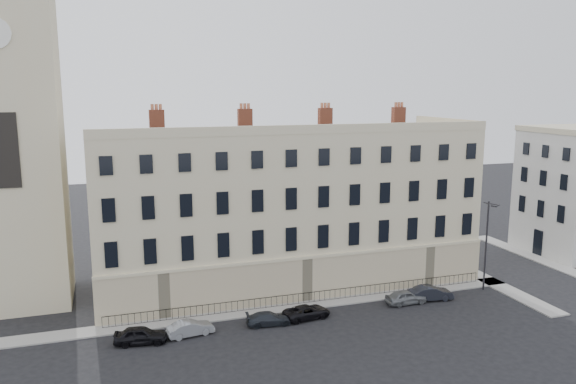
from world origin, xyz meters
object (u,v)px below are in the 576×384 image
(car_b, at_px, (190,328))
(car_e, at_px, (406,297))
(car_c, at_px, (269,319))
(car_d, at_px, (307,312))
(car_a, at_px, (141,335))
(car_f, at_px, (431,293))
(streetlamp, at_px, (487,241))

(car_b, bearing_deg, car_e, -97.04)
(car_c, relative_size, car_d, 0.92)
(car_a, distance_m, car_b, 3.76)
(car_b, relative_size, car_c, 0.98)
(car_a, relative_size, car_b, 1.08)
(car_f, relative_size, streetlamp, 0.46)
(car_a, xyz_separation_m, car_f, (25.48, 0.91, -0.01))
(car_d, relative_size, car_f, 1.00)
(car_b, xyz_separation_m, streetlamp, (27.96, 1.34, 4.17))
(streetlamp, bearing_deg, car_a, 162.74)
(car_f, bearing_deg, streetlamp, -76.34)
(car_e, bearing_deg, streetlamp, -85.71)
(car_c, relative_size, car_f, 0.92)
(car_a, relative_size, car_d, 0.98)
(car_b, relative_size, car_e, 0.97)
(car_d, bearing_deg, streetlamp, -94.05)
(car_b, height_order, car_c, car_b)
(car_e, bearing_deg, car_d, 90.83)
(car_b, distance_m, streetlamp, 28.30)
(car_c, distance_m, car_e, 12.85)
(car_d, bearing_deg, car_e, -95.73)
(car_e, bearing_deg, car_c, 91.70)
(car_e, bearing_deg, car_a, 91.31)
(car_b, height_order, car_e, car_e)
(car_e, relative_size, streetlamp, 0.43)
(car_a, relative_size, car_f, 0.98)
(car_a, distance_m, car_c, 10.07)
(car_a, xyz_separation_m, car_c, (10.06, 0.27, -0.13))
(car_a, height_order, car_e, car_a)
(car_a, bearing_deg, car_b, -77.45)
(car_a, distance_m, car_e, 22.91)
(car_c, xyz_separation_m, car_d, (3.40, 0.29, 0.02))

